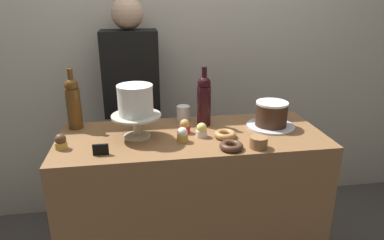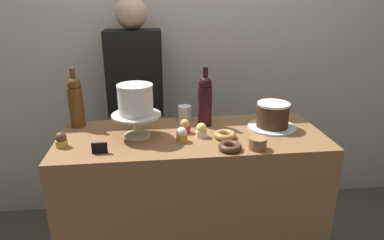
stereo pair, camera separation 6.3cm
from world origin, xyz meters
name	(u,v)px [view 1 (the left image)]	position (x,y,z in m)	size (l,w,h in m)	color
back_wall	(174,41)	(0.00, 0.85, 1.30)	(6.00, 0.05, 2.60)	beige
display_counter	(192,210)	(0.00, 0.00, 0.46)	(1.37, 0.55, 0.93)	brown
cake_stand_pedestal	(137,122)	(-0.28, 0.01, 1.01)	(0.25, 0.25, 0.12)	beige
white_layer_cake	(135,100)	(-0.28, 0.01, 1.12)	(0.18, 0.18, 0.15)	white
silver_serving_platter	(270,126)	(0.44, 0.05, 0.93)	(0.26, 0.26, 0.01)	silver
chocolate_round_cake	(271,114)	(0.44, 0.05, 1.00)	(0.17, 0.17, 0.13)	#3D2619
wine_bottle_amber	(73,103)	(-0.61, 0.19, 1.07)	(0.08, 0.08, 0.33)	#5B3814
wine_bottle_dark_red	(204,100)	(0.09, 0.13, 1.07)	(0.08, 0.08, 0.33)	black
cupcake_chocolate	(61,142)	(-0.63, -0.08, 0.96)	(0.06, 0.06, 0.07)	gold
cupcake_lemon	(202,130)	(0.04, -0.04, 0.96)	(0.06, 0.06, 0.07)	white
cupcake_vanilla	(182,135)	(-0.06, -0.08, 0.96)	(0.06, 0.06, 0.07)	gold
cupcake_caramel	(185,126)	(-0.03, 0.03, 0.96)	(0.06, 0.06, 0.07)	red
donut_maple	(225,135)	(0.16, -0.06, 0.94)	(0.11, 0.11, 0.03)	#B27F47
donut_chocolate	(231,146)	(0.15, -0.21, 0.94)	(0.11, 0.11, 0.03)	#472D1E
cookie_stack	(259,142)	(0.28, -0.21, 0.95)	(0.08, 0.08, 0.05)	olive
price_sign_chalkboard	(101,150)	(-0.44, -0.18, 0.95)	(0.07, 0.01, 0.05)	black
coffee_cup_ceramic	(183,113)	(-0.02, 0.23, 0.97)	(0.08, 0.08, 0.08)	white
barista_figure	(133,114)	(-0.31, 0.63, 0.84)	(0.36, 0.22, 1.60)	black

